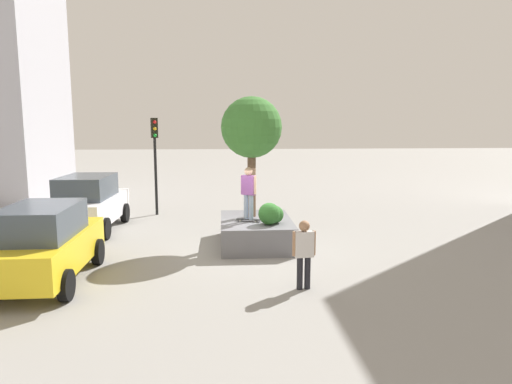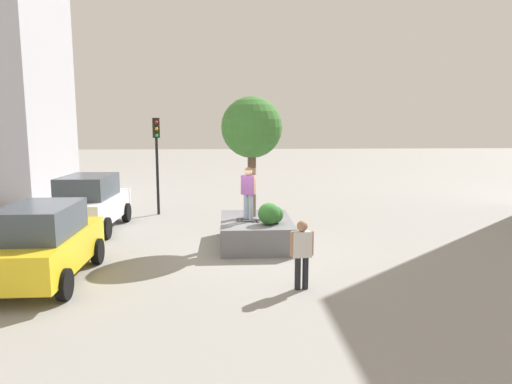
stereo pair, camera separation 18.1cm
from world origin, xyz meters
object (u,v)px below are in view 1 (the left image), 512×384
at_px(skateboard, 249,220).
at_px(taxi_cab, 45,243).
at_px(traffic_light_corner, 155,149).
at_px(skateboarder, 249,189).
at_px(police_car, 89,203).
at_px(passerby_with_bag, 304,250).
at_px(planter_ledge, 256,232).
at_px(plaza_tree, 252,129).

bearing_deg(skateboard, taxi_cab, 119.22).
bearing_deg(traffic_light_corner, skateboarder, -146.80).
distance_m(police_car, traffic_light_corner, 4.02).
distance_m(traffic_light_corner, passerby_with_bag, 10.87).
distance_m(taxi_cab, passerby_with_bag, 6.42).
bearing_deg(traffic_light_corner, passerby_with_bag, -153.27).
height_order(planter_ledge, plaza_tree, plaza_tree).
xyz_separation_m(plaza_tree, skateboarder, (-0.80, 0.15, -1.91)).
bearing_deg(taxi_cab, traffic_light_corner, -10.12).
bearing_deg(passerby_with_bag, skateboarder, 15.80).
relative_size(police_car, passerby_with_bag, 2.69).
height_order(planter_ledge, skateboard, skateboard).
relative_size(skateboarder, police_car, 0.37).
bearing_deg(skateboarder, planter_ledge, -38.14).
bearing_deg(taxi_cab, planter_ledge, -59.31).
height_order(taxi_cab, traffic_light_corner, traffic_light_corner).
distance_m(skateboard, police_car, 6.39).
relative_size(skateboarder, passerby_with_bag, 0.99).
xyz_separation_m(skateboard, skateboarder, (0.00, -0.00, 0.98)).
distance_m(planter_ledge, police_car, 6.53).
bearing_deg(planter_ledge, skateboarder, 141.86).
distance_m(plaza_tree, traffic_light_corner, 6.29).
bearing_deg(skateboard, traffic_light_corner, 33.20).
xyz_separation_m(skateboard, taxi_cab, (-2.94, 5.25, 0.10)).
xyz_separation_m(skateboarder, taxi_cab, (-2.94, 5.25, -0.88)).
distance_m(plaza_tree, passerby_with_bag, 5.55).
height_order(planter_ledge, passerby_with_bag, passerby_with_bag).
height_order(taxi_cab, passerby_with_bag, taxi_cab).
distance_m(plaza_tree, police_car, 6.81).
xyz_separation_m(planter_ledge, police_car, (2.41, 6.03, 0.63)).
distance_m(planter_ledge, passerby_with_bag, 4.34).
bearing_deg(skateboard, skateboarder, -90.00).
relative_size(planter_ledge, skateboard, 3.94).
bearing_deg(plaza_tree, police_car, 71.86).
bearing_deg(police_car, taxi_cab, -174.79).
bearing_deg(passerby_with_bag, skateboard, 15.80).
height_order(planter_ledge, traffic_light_corner, traffic_light_corner).
bearing_deg(traffic_light_corner, skateboard, -146.80).
height_order(plaza_tree, passerby_with_bag, plaza_tree).
bearing_deg(police_car, skateboard, -115.43).
relative_size(skateboard, taxi_cab, 0.19).
distance_m(plaza_tree, skateboarder, 2.08).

